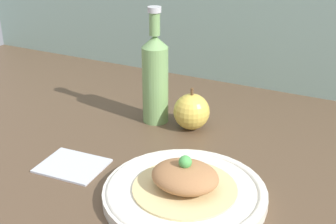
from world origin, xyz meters
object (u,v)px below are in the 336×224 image
object	(u,v)px
cider_bottle	(155,77)
apple	(192,112)
plate	(185,193)
plated_food	(185,179)

from	to	relation	value
cider_bottle	apple	size ratio (longest dim) A/B	2.74
plate	plated_food	distance (cm)	2.89
plate	plated_food	bearing A→B (deg)	26.57
plate	cider_bottle	distance (cm)	34.11
plated_food	apple	xyz separation A→B (cm)	(-10.48, 26.14, 0.02)
plated_food	cider_bottle	bearing A→B (deg)	127.17
plated_food	cider_bottle	xyz separation A→B (cm)	(-19.73, 26.02, 6.99)
plate	plated_food	size ratio (longest dim) A/B	1.57
plated_food	cider_bottle	distance (cm)	33.39
plate	apple	distance (cm)	28.31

